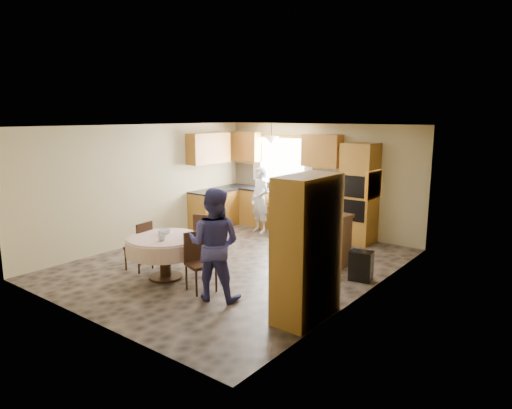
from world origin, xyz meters
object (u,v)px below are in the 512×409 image
object	(u,v)px
cupboard	(307,248)
person_dining	(214,244)
sideboard	(317,238)
chair_right	(198,258)
chair_back	(207,239)
person_sink	(260,200)
chair_left	(141,244)
oven_tower	(359,194)
dining_table	(165,246)

from	to	relation	value
cupboard	person_dining	world-z (taller)	cupboard
sideboard	chair_right	bearing A→B (deg)	-102.09
chair_back	person_sink	bearing A→B (deg)	-95.59
person_dining	chair_left	bearing A→B (deg)	-25.76
oven_tower	sideboard	world-z (taller)	oven_tower
chair_back	person_dining	size ratio (longest dim) A/B	0.61
dining_table	chair_right	size ratio (longest dim) A/B	1.38
oven_tower	dining_table	distance (m)	4.32
dining_table	person_sink	world-z (taller)	person_sink
person_dining	person_sink	bearing A→B (deg)	-84.11
oven_tower	chair_left	bearing A→B (deg)	-119.17
dining_table	person_dining	size ratio (longest dim) A/B	0.76
chair_right	person_dining	distance (m)	0.56
sideboard	dining_table	world-z (taller)	sideboard
oven_tower	cupboard	world-z (taller)	oven_tower
sideboard	cupboard	size ratio (longest dim) A/B	0.65
chair_left	chair_right	xyz separation A→B (m)	(1.43, -0.03, 0.02)
dining_table	person_sink	bearing A→B (deg)	99.97
cupboard	dining_table	world-z (taller)	cupboard
dining_table	chair_back	distance (m)	0.80
dining_table	chair_left	bearing A→B (deg)	178.73
oven_tower	chair_right	bearing A→B (deg)	-101.11
chair_back	dining_table	bearing A→B (deg)	49.15
chair_back	person_sink	world-z (taller)	person_sink
chair_left	oven_tower	bearing A→B (deg)	145.77
oven_tower	dining_table	bearing A→B (deg)	-111.69
chair_left	chair_right	world-z (taller)	chair_right
oven_tower	dining_table	world-z (taller)	oven_tower
chair_left	sideboard	bearing A→B (deg)	131.41
chair_right	person_sink	bearing A→B (deg)	39.91
chair_back	sideboard	bearing A→B (deg)	-153.50
oven_tower	cupboard	size ratio (longest dim) A/B	1.09
chair_left	chair_back	size ratio (longest dim) A/B	0.86
person_sink	chair_back	bearing A→B (deg)	-56.25
cupboard	chair_right	size ratio (longest dim) A/B	2.12
cupboard	sideboard	bearing A→B (deg)	116.87
cupboard	chair_back	distance (m)	2.53
oven_tower	dining_table	size ratio (longest dim) A/B	1.68
dining_table	chair_right	world-z (taller)	chair_right
dining_table	chair_left	size ratio (longest dim) A/B	1.45
cupboard	person_dining	distance (m)	1.45
chair_right	person_sink	distance (m)	3.71
chair_left	chair_right	bearing A→B (deg)	83.69
cupboard	oven_tower	bearing A→B (deg)	105.52
cupboard	chair_right	xyz separation A→B (m)	(-1.86, -0.15, -0.46)
sideboard	chair_right	size ratio (longest dim) A/B	1.37
oven_tower	sideboard	xyz separation A→B (m)	(-0.03, -1.67, -0.61)
sideboard	person_sink	size ratio (longest dim) A/B	0.82
sideboard	dining_table	size ratio (longest dim) A/B	1.00
dining_table	oven_tower	bearing A→B (deg)	68.31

